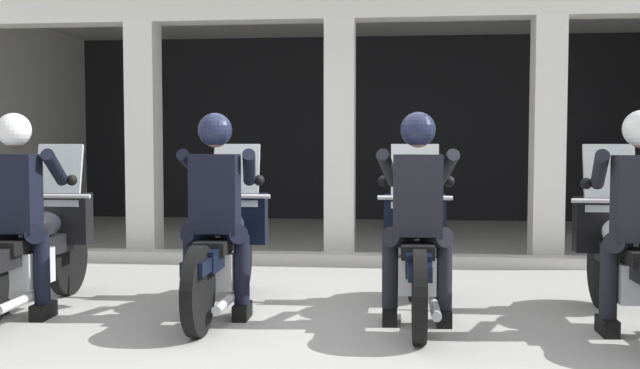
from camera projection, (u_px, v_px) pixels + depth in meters
ground_plane at (344, 257)px, 8.72m from camera, size 80.00×80.00×0.00m
station_building at (352, 90)px, 11.10m from camera, size 10.61×5.04×3.38m
kerb_strip at (337, 259)px, 8.19m from camera, size 10.11×0.24×0.12m
motorcycle_far_left at (36, 248)px, 5.94m from camera, size 0.62×2.04×1.35m
police_officer_far_left at (17, 197)px, 5.64m from camera, size 0.63×0.61×1.58m
motorcycle_center_left at (225, 249)px, 5.93m from camera, size 0.62×2.04×1.35m
police_officer_center_left at (216, 197)px, 5.62m from camera, size 0.63×0.61×1.58m
motorcycle_center_right at (416, 252)px, 5.75m from camera, size 0.62×2.04×1.35m
police_officer_center_right at (417, 199)px, 5.44m from camera, size 0.63×0.61×1.58m
motorcycle_far_right at (625, 259)px, 5.42m from camera, size 0.62×2.04×1.35m
police_officer_far_right at (639, 203)px, 5.12m from camera, size 0.63×0.61×1.58m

